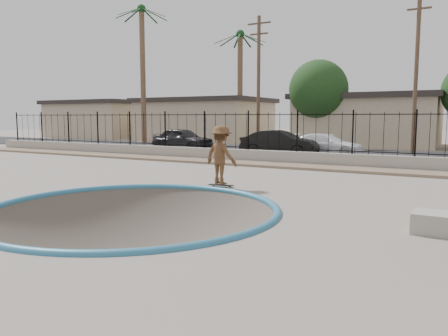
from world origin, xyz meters
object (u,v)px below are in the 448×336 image
object	(u,v)px
skater	(221,158)
car_c	(326,145)
skateboard	(221,185)
car_b	(280,143)
car_a	(183,139)

from	to	relation	value
skater	car_c	bearing A→B (deg)	-76.03
skater	skateboard	size ratio (longest dim) A/B	2.21
skateboard	skater	bearing A→B (deg)	83.01
car_b	car_c	bearing A→B (deg)	-63.61
skateboard	car_b	xyz separation A→B (m)	(-2.38, 10.76, 0.69)
skater	car_b	distance (m)	11.02
car_a	skater	bearing A→B (deg)	-138.11
skateboard	car_b	bearing A→B (deg)	93.69
car_a	skateboard	bearing A→B (deg)	-138.11
car_b	car_a	bearing A→B (deg)	77.93
car_a	car_b	world-z (taller)	car_a
car_b	car_c	world-z (taller)	car_b
car_a	car_c	distance (m)	9.61
skater	car_c	xyz separation A→B (m)	(-0.13, 12.00, -0.27)
car_c	car_a	bearing A→B (deg)	93.03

